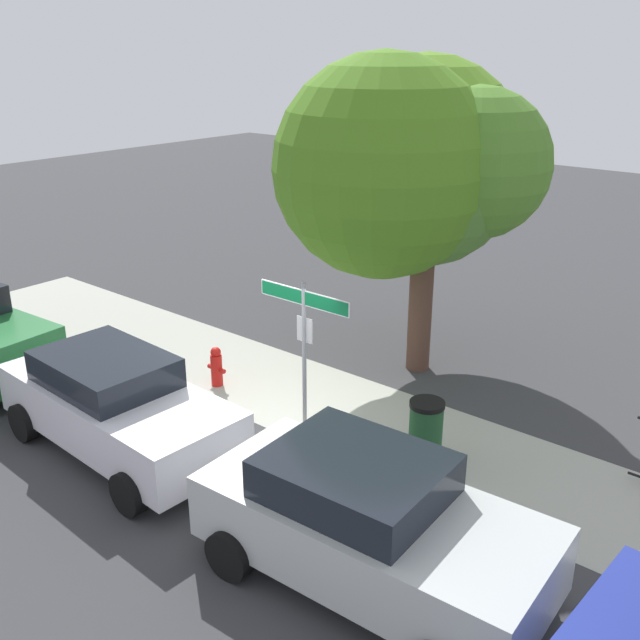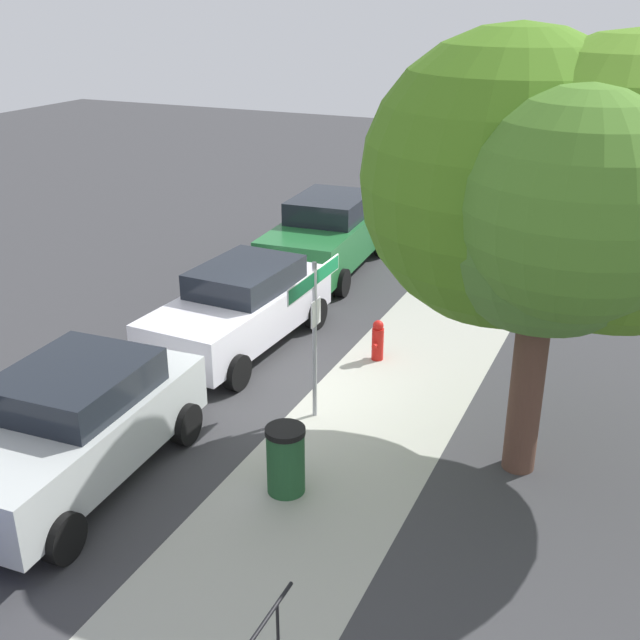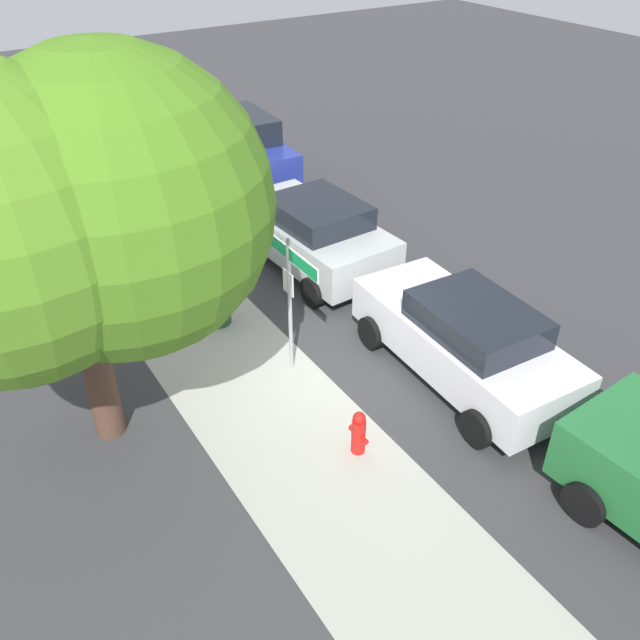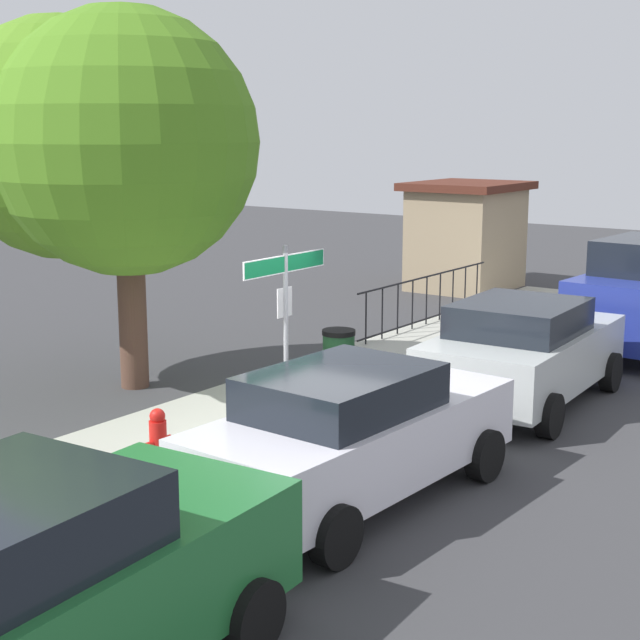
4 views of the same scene
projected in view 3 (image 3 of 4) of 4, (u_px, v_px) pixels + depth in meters
The scene contains 10 objects.
ground_plane at pixel (328, 377), 11.84m from camera, with size 60.00×60.00×0.00m, color #38383A.
sidewalk_strip at pixel (213, 344), 12.66m from camera, with size 24.00×2.60×0.00m, color #A9A99C.
street_sign at pixel (289, 276), 11.00m from camera, with size 1.81×0.07×2.60m.
shade_tree at pixel (58, 212), 8.23m from camera, with size 4.64×5.28×6.00m.
car_white at pixel (464, 339), 11.39m from camera, with size 4.43×2.11×1.59m.
car_silver at pixel (312, 232), 14.69m from camera, with size 4.26×2.27×1.64m.
car_blue at pixel (235, 153), 18.13m from camera, with size 4.56×2.28×2.17m.
iron_fence at pixel (68, 215), 16.06m from camera, with size 5.40×0.04×1.07m.
fire_hydrant at pixel (359, 432), 10.12m from camera, with size 0.42×0.22×0.78m.
trash_bin at pixel (216, 301), 12.99m from camera, with size 0.55×0.55×0.98m.
Camera 3 is at (-7.70, 5.08, 7.50)m, focal length 37.30 mm.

